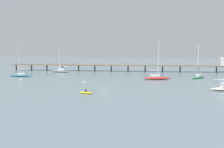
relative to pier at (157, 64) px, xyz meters
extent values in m
plane|color=slate|center=(-14.57, -40.43, -3.01)|extent=(400.00, 400.00, 0.00)
cube|color=brown|center=(-14.57, 0.28, -0.57)|extent=(89.11, 5.72, 0.30)
cylinder|color=#38332D|center=(-58.08, 1.13, -1.86)|extent=(0.50, 0.50, 2.29)
cylinder|color=#38332D|center=(-51.39, 1.00, -1.86)|extent=(0.50, 0.50, 2.29)
cylinder|color=#38332D|center=(-44.70, 0.87, -1.86)|extent=(0.50, 0.50, 2.29)
cylinder|color=#38332D|center=(-38.00, 0.74, -1.86)|extent=(0.50, 0.50, 2.29)
cylinder|color=#38332D|center=(-31.31, 0.61, -1.86)|extent=(0.50, 0.50, 2.29)
cylinder|color=#38332D|center=(-24.61, 0.48, -1.86)|extent=(0.50, 0.50, 2.29)
cylinder|color=#38332D|center=(-17.92, 0.35, -1.86)|extent=(0.50, 0.50, 2.29)
cylinder|color=#38332D|center=(-11.22, 0.22, -1.86)|extent=(0.50, 0.50, 2.29)
cylinder|color=#38332D|center=(-4.53, 0.09, -1.86)|extent=(0.50, 0.50, 2.29)
cylinder|color=#38332D|center=(2.17, -0.04, -1.86)|extent=(0.50, 0.50, 2.29)
cylinder|color=#38332D|center=(8.86, -0.17, -1.86)|extent=(0.50, 0.50, 2.29)
cylinder|color=#38332D|center=(15.56, -0.30, -1.86)|extent=(0.50, 0.50, 2.29)
cylinder|color=#38332D|center=(22.25, -0.43, -1.86)|extent=(0.50, 0.50, 2.29)
cylinder|color=silver|center=(11.75, -45.13, -0.61)|extent=(3.85, 0.76, 0.18)
ellipsoid|color=#287F4C|center=(11.41, -21.17, -2.74)|extent=(5.66, 6.39, 0.55)
cube|color=silver|center=(11.77, -20.74, -2.11)|extent=(2.05, 2.16, 0.71)
cylinder|color=silver|center=(11.19, -21.44, 2.30)|extent=(0.20, 0.20, 9.53)
cylinder|color=silver|center=(12.19, -20.24, -0.75)|extent=(2.12, 2.52, 0.16)
ellipsoid|color=red|center=(-1.34, -26.02, -2.61)|extent=(8.10, 3.42, 0.81)
cube|color=silver|center=(-1.95, -26.13, -1.84)|extent=(2.99, 1.88, 0.72)
cylinder|color=silver|center=(-0.95, -25.94, 3.02)|extent=(0.21, 0.21, 10.45)
cylinder|color=silver|center=(-2.40, -26.22, -0.32)|extent=(2.93, 0.72, 0.17)
ellipsoid|color=gray|center=(-36.94, -5.46, -2.65)|extent=(7.84, 3.67, 0.71)
cube|color=silver|center=(-36.34, -5.58, -1.92)|extent=(2.95, 2.06, 0.76)
cylinder|color=silver|center=(-37.31, -5.38, 1.97)|extent=(0.21, 0.21, 8.54)
cylinder|color=silver|center=(-35.50, -5.74, -0.76)|extent=(3.64, 0.88, 0.17)
ellipsoid|color=#1E727A|center=(-44.93, -22.81, -2.70)|extent=(7.40, 2.12, 0.62)
cube|color=silver|center=(-44.35, -22.79, -2.12)|extent=(2.52, 1.39, 0.55)
cylinder|color=silver|center=(-45.30, -22.82, 2.49)|extent=(0.21, 0.21, 9.76)
cylinder|color=silver|center=(-43.64, -22.76, -0.63)|extent=(3.32, 0.29, 0.17)
ellipsoid|color=yellow|center=(-16.93, -52.21, -2.84)|extent=(3.21, 2.16, 0.35)
cylinder|color=#26262D|center=(-16.93, -52.21, -2.39)|extent=(0.45, 0.45, 0.55)
sphere|color=tan|center=(-16.93, -52.21, -1.99)|extent=(0.24, 0.24, 0.24)
sphere|color=silver|center=(-39.03, -34.40, -2.71)|extent=(0.60, 0.60, 0.60)
sphere|color=silver|center=(-20.36, -37.59, -2.71)|extent=(0.59, 0.59, 0.59)
camera|label=1|loc=(-5.56, -104.16, 6.06)|focal=42.53mm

